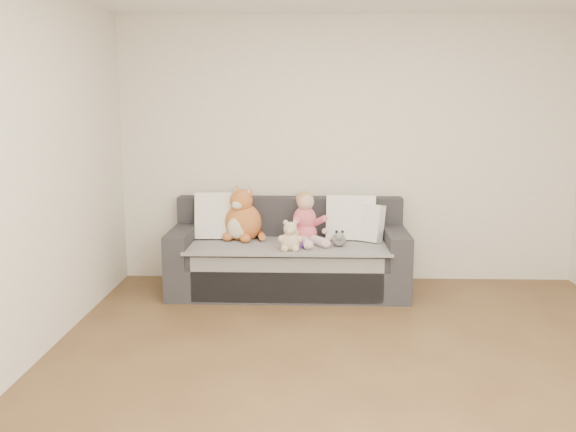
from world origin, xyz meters
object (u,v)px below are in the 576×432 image
object	(u,v)px
plush_cat	(242,219)
teddy_bear	(290,238)
sippy_cup	(300,242)
toddler	(306,221)
sofa	(289,258)

from	to	relation	value
plush_cat	teddy_bear	bearing A→B (deg)	-23.02
plush_cat	teddy_bear	size ratio (longest dim) A/B	1.95
sippy_cup	plush_cat	bearing A→B (deg)	147.88
teddy_bear	sippy_cup	world-z (taller)	teddy_bear
toddler	sofa	bearing A→B (deg)	148.69
sofa	plush_cat	world-z (taller)	plush_cat
toddler	teddy_bear	xyz separation A→B (m)	(-0.14, -0.35, -0.09)
teddy_bear	sippy_cup	distance (m)	0.14
sofa	teddy_bear	bearing A→B (deg)	-85.89
teddy_bear	sippy_cup	bearing A→B (deg)	53.73
toddler	teddy_bear	distance (m)	0.38
plush_cat	sippy_cup	bearing A→B (deg)	-11.43
toddler	plush_cat	distance (m)	0.62
sofa	sippy_cup	bearing A→B (deg)	-68.34
sofa	teddy_bear	world-z (taller)	sofa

